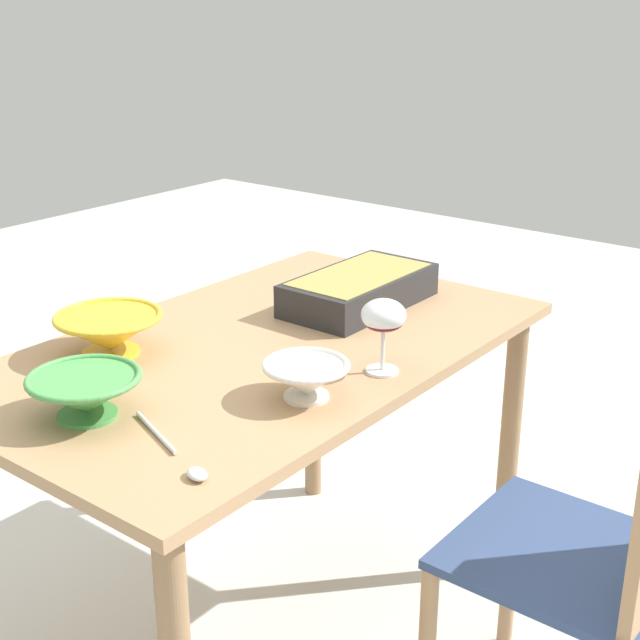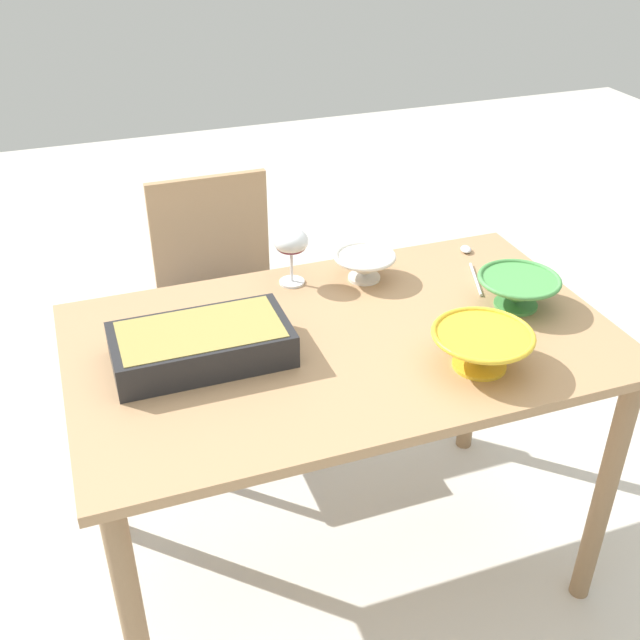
{
  "view_description": "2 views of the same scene",
  "coord_description": "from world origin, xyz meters",
  "px_view_note": "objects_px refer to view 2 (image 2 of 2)",
  "views": [
    {
      "loc": [
        1.33,
        1.2,
        1.48
      ],
      "look_at": [
        -0.04,
        0.12,
        0.83
      ],
      "focal_mm": 50.04,
      "sensor_mm": 36.0,
      "label": 1
    },
    {
      "loc": [
        -0.56,
        -1.39,
        1.74
      ],
      "look_at": [
        -0.04,
        0.05,
        0.79
      ],
      "focal_mm": 42.84,
      "sensor_mm": 36.0,
      "label": 2
    }
  ],
  "objects_px": {
    "casserole_dish": "(201,343)",
    "serving_spoon": "(469,260)",
    "wine_glass": "(291,244)",
    "chair": "(222,302)",
    "small_bowl": "(365,265)",
    "dining_table": "(343,373)",
    "serving_bowl": "(518,290)",
    "mixing_bowl": "(481,347)"
  },
  "relations": [
    {
      "from": "mixing_bowl",
      "to": "small_bowl",
      "type": "relative_size",
      "value": 1.37
    },
    {
      "from": "wine_glass",
      "to": "casserole_dish",
      "type": "distance_m",
      "value": 0.41
    },
    {
      "from": "serving_spoon",
      "to": "mixing_bowl",
      "type": "bearing_deg",
      "value": -116.71
    },
    {
      "from": "dining_table",
      "to": "small_bowl",
      "type": "distance_m",
      "value": 0.33
    },
    {
      "from": "chair",
      "to": "wine_glass",
      "type": "bearing_deg",
      "value": -77.45
    },
    {
      "from": "casserole_dish",
      "to": "serving_spoon",
      "type": "distance_m",
      "value": 0.83
    },
    {
      "from": "dining_table",
      "to": "serving_spoon",
      "type": "bearing_deg",
      "value": 27.04
    },
    {
      "from": "dining_table",
      "to": "casserole_dish",
      "type": "bearing_deg",
      "value": 176.79
    },
    {
      "from": "dining_table",
      "to": "serving_bowl",
      "type": "height_order",
      "value": "serving_bowl"
    },
    {
      "from": "serving_bowl",
      "to": "serving_spoon",
      "type": "height_order",
      "value": "serving_bowl"
    },
    {
      "from": "chair",
      "to": "small_bowl",
      "type": "distance_m",
      "value": 0.66
    },
    {
      "from": "small_bowl",
      "to": "serving_spoon",
      "type": "bearing_deg",
      "value": -1.75
    },
    {
      "from": "mixing_bowl",
      "to": "small_bowl",
      "type": "distance_m",
      "value": 0.47
    },
    {
      "from": "dining_table",
      "to": "casserole_dish",
      "type": "relative_size",
      "value": 3.25
    },
    {
      "from": "serving_spoon",
      "to": "wine_glass",
      "type": "bearing_deg",
      "value": 174.01
    },
    {
      "from": "dining_table",
      "to": "mixing_bowl",
      "type": "distance_m",
      "value": 0.35
    },
    {
      "from": "chair",
      "to": "serving_spoon",
      "type": "bearing_deg",
      "value": -39.92
    },
    {
      "from": "serving_bowl",
      "to": "chair",
      "type": "bearing_deg",
      "value": 128.19
    },
    {
      "from": "wine_glass",
      "to": "mixing_bowl",
      "type": "height_order",
      "value": "wine_glass"
    },
    {
      "from": "small_bowl",
      "to": "casserole_dish",
      "type": "bearing_deg",
      "value": -154.79
    },
    {
      "from": "serving_bowl",
      "to": "casserole_dish",
      "type": "bearing_deg",
      "value": 177.78
    },
    {
      "from": "casserole_dish",
      "to": "small_bowl",
      "type": "bearing_deg",
      "value": 25.21
    },
    {
      "from": "casserole_dish",
      "to": "small_bowl",
      "type": "xyz_separation_m",
      "value": [
        0.48,
        0.23,
        -0.0
      ]
    },
    {
      "from": "chair",
      "to": "serving_spoon",
      "type": "height_order",
      "value": "chair"
    },
    {
      "from": "casserole_dish",
      "to": "serving_bowl",
      "type": "height_order",
      "value": "serving_bowl"
    },
    {
      "from": "casserole_dish",
      "to": "serving_spoon",
      "type": "height_order",
      "value": "casserole_dish"
    },
    {
      "from": "serving_spoon",
      "to": "chair",
      "type": "bearing_deg",
      "value": 140.08
    },
    {
      "from": "serving_spoon",
      "to": "serving_bowl",
      "type": "bearing_deg",
      "value": -91.95
    },
    {
      "from": "casserole_dish",
      "to": "serving_spoon",
      "type": "xyz_separation_m",
      "value": [
        0.8,
        0.22,
        -0.04
      ]
    },
    {
      "from": "wine_glass",
      "to": "small_bowl",
      "type": "bearing_deg",
      "value": -12.84
    },
    {
      "from": "wine_glass",
      "to": "chair",
      "type": "bearing_deg",
      "value": 102.55
    },
    {
      "from": "wine_glass",
      "to": "casserole_dish",
      "type": "bearing_deg",
      "value": -137.6
    },
    {
      "from": "chair",
      "to": "serving_spoon",
      "type": "xyz_separation_m",
      "value": [
        0.6,
        -0.5,
        0.29
      ]
    },
    {
      "from": "serving_bowl",
      "to": "mixing_bowl",
      "type": "bearing_deg",
      "value": -137.4
    },
    {
      "from": "chair",
      "to": "mixing_bowl",
      "type": "relative_size",
      "value": 3.86
    },
    {
      "from": "dining_table",
      "to": "serving_spoon",
      "type": "height_order",
      "value": "serving_spoon"
    },
    {
      "from": "casserole_dish",
      "to": "small_bowl",
      "type": "relative_size",
      "value": 2.38
    },
    {
      "from": "chair",
      "to": "dining_table",
      "type": "bearing_deg",
      "value": -79.73
    },
    {
      "from": "chair",
      "to": "casserole_dish",
      "type": "xyz_separation_m",
      "value": [
        -0.2,
        -0.72,
        0.33
      ]
    },
    {
      "from": "chair",
      "to": "small_bowl",
      "type": "bearing_deg",
      "value": -59.64
    },
    {
      "from": "serving_bowl",
      "to": "small_bowl",
      "type": "bearing_deg",
      "value": 139.44
    },
    {
      "from": "dining_table",
      "to": "small_bowl",
      "type": "height_order",
      "value": "small_bowl"
    }
  ]
}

